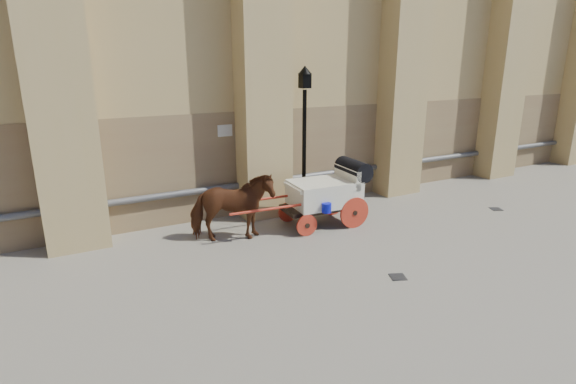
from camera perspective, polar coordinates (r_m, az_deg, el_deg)
ground at (r=10.92m, az=10.10°, el=-7.43°), size 90.00×90.00×0.00m
horse at (r=11.18m, az=-7.11°, el=-1.98°), size 2.23×1.48×1.73m
carriage at (r=12.28m, az=5.17°, el=0.13°), size 4.05×1.47×1.74m
street_lamp at (r=13.25m, az=2.09°, el=7.23°), size 0.40×0.40×4.23m
drain_grate_near at (r=9.82m, az=13.77°, el=-10.43°), size 0.42×0.42×0.01m
drain_grate_far at (r=15.10m, az=24.91°, el=-1.98°), size 0.42×0.42×0.01m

